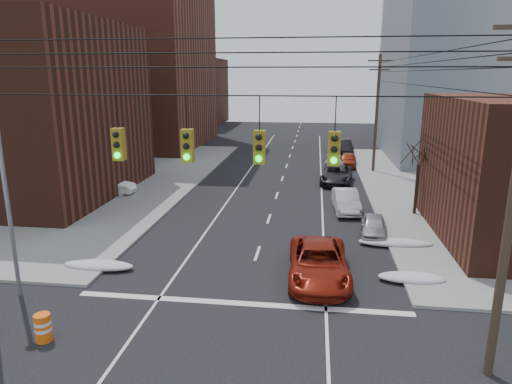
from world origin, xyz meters
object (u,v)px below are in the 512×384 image
(parked_car_a, at_px, (374,226))
(parked_car_e, at_px, (348,160))
(parked_car_b, at_px, (346,201))
(construction_barrel, at_px, (43,327))
(red_pickup, at_px, (319,263))
(lot_car_a, at_px, (111,185))
(parked_car_c, at_px, (337,175))
(parked_car_f, at_px, (344,146))
(lot_car_d, at_px, (105,164))
(lot_car_c, at_px, (28,191))
(lot_car_b, at_px, (120,165))
(parked_car_d, at_px, (335,164))

(parked_car_a, height_order, parked_car_e, parked_car_e)
(parked_car_b, relative_size, parked_car_e, 1.09)
(parked_car_e, bearing_deg, construction_barrel, -104.52)
(red_pickup, xyz_separation_m, construction_barrel, (-9.68, -6.34, -0.29))
(red_pickup, xyz_separation_m, lot_car_a, (-16.04, 13.18, -0.03))
(parked_car_e, bearing_deg, parked_car_c, -94.34)
(parked_car_e, distance_m, lot_car_a, 23.63)
(parked_car_b, distance_m, parked_car_f, 25.16)
(lot_car_d, bearing_deg, parked_car_b, -131.61)
(construction_barrel, bearing_deg, parked_car_e, 69.16)
(parked_car_a, relative_size, lot_car_a, 0.93)
(parked_car_e, xyz_separation_m, lot_car_a, (-19.09, -13.92, 0.07))
(parked_car_a, height_order, construction_barrel, parked_car_a)
(red_pickup, height_order, parked_car_c, red_pickup)
(red_pickup, distance_m, parked_car_e, 27.27)
(red_pickup, relative_size, construction_barrel, 5.73)
(parked_car_c, relative_size, parked_car_f, 1.19)
(parked_car_e, relative_size, construction_barrel, 4.07)
(parked_car_c, height_order, lot_car_c, parked_car_c)
(lot_car_a, bearing_deg, lot_car_d, 31.43)
(parked_car_a, distance_m, parked_car_f, 30.06)
(red_pickup, xyz_separation_m, parked_car_c, (1.62, 19.52, -0.05))
(lot_car_c, distance_m, lot_car_d, 10.70)
(construction_barrel, bearing_deg, parked_car_f, 73.20)
(red_pickup, height_order, lot_car_b, red_pickup)
(red_pickup, bearing_deg, parked_car_d, 84.09)
(lot_car_d, bearing_deg, construction_barrel, -176.02)
(parked_car_a, xyz_separation_m, lot_car_a, (-19.26, 6.97, 0.17))
(parked_car_f, bearing_deg, lot_car_c, -139.22)
(lot_car_b, bearing_deg, lot_car_a, -171.42)
(lot_car_d, bearing_deg, parked_car_f, -74.65)
(parked_car_f, relative_size, lot_car_d, 1.19)
(red_pickup, height_order, parked_car_d, red_pickup)
(parked_car_b, relative_size, parked_car_c, 0.83)
(parked_car_f, distance_m, lot_car_d, 27.92)
(lot_car_d, bearing_deg, parked_car_d, -97.42)
(lot_car_a, xyz_separation_m, lot_car_b, (-2.82, 8.08, -0.00))
(lot_car_b, bearing_deg, construction_barrel, -172.24)
(parked_car_e, distance_m, construction_barrel, 35.78)
(parked_car_d, relative_size, lot_car_a, 1.13)
(lot_car_a, relative_size, lot_car_b, 0.85)
(red_pickup, relative_size, lot_car_a, 1.53)
(parked_car_d, bearing_deg, lot_car_c, -150.24)
(lot_car_c, bearing_deg, parked_car_a, -99.58)
(red_pickup, xyz_separation_m, parked_car_d, (1.66, 25.04, -0.18))
(lot_car_b, bearing_deg, lot_car_c, 156.21)
(parked_car_a, xyz_separation_m, parked_car_d, (-1.56, 18.83, 0.02))
(parked_car_d, bearing_deg, parked_car_b, -91.29)
(parked_car_e, distance_m, lot_car_b, 22.68)
(construction_barrel, bearing_deg, parked_car_b, 56.43)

